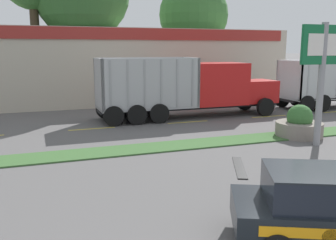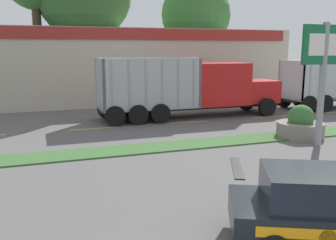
{
  "view_description": "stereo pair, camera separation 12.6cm",
  "coord_description": "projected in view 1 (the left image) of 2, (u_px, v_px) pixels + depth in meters",
  "views": [
    {
      "loc": [
        -2.43,
        -3.77,
        4.08
      ],
      "look_at": [
        2.04,
        8.73,
        1.55
      ],
      "focal_mm": 40.0,
      "sensor_mm": 36.0,
      "label": 1
    },
    {
      "loc": [
        -2.31,
        -3.81,
        4.08
      ],
      "look_at": [
        2.04,
        8.73,
        1.55
      ],
      "focal_mm": 40.0,
      "sensor_mm": 36.0,
      "label": 2
    }
  ],
  "objects": [
    {
      "name": "tree_behind_far_right",
      "position": [
        194.0,
        8.0,
        33.57
      ],
      "size": [
        6.19,
        6.19,
        11.75
      ],
      "color": "#473828",
      "rests_on": "ground_plane"
    },
    {
      "name": "centre_line_6",
      "position": [
        269.0,
        116.0,
        22.98
      ],
      "size": [
        2.4,
        0.14,
        0.01
      ],
      "primitive_type": "cube",
      "color": "yellow",
      "rests_on": "ground_plane"
    },
    {
      "name": "centre_line_5",
      "position": [
        188.0,
        122.0,
        21.2
      ],
      "size": [
        2.4,
        0.14,
        0.01
      ],
      "primitive_type": "cube",
      "color": "yellow",
      "rests_on": "ground_plane"
    },
    {
      "name": "centre_line_4",
      "position": [
        92.0,
        129.0,
        19.41
      ],
      "size": [
        2.4,
        0.14,
        0.01
      ],
      "primitive_type": "cube",
      "color": "yellow",
      "rests_on": "ground_plane"
    },
    {
      "name": "store_sign_post",
      "position": [
        323.0,
        62.0,
        15.47
      ],
      "size": [
        2.17,
        0.28,
        5.15
      ],
      "color": "gray",
      "rests_on": "ground_plane"
    },
    {
      "name": "store_building_backdrop",
      "position": [
        117.0,
        64.0,
        31.98
      ],
      "size": [
        25.35,
        12.1,
        5.56
      ],
      "color": "#BCB29E",
      "rests_on": "ground_plane"
    },
    {
      "name": "grass_verge",
      "position": [
        104.0,
        152.0,
        14.9
      ],
      "size": [
        120.0,
        1.56,
        0.06
      ],
      "primitive_type": "cube",
      "color": "#3D6633",
      "rests_on": "ground_plane"
    },
    {
      "name": "stone_planter",
      "position": [
        299.0,
        125.0,
        17.62
      ],
      "size": [
        2.17,
        2.17,
        1.53
      ],
      "color": "gray",
      "rests_on": "ground_plane"
    },
    {
      "name": "dump_truck_lead",
      "position": [
        204.0,
        89.0,
        22.79
      ],
      "size": [
        11.28,
        2.73,
        3.59
      ],
      "color": "black",
      "rests_on": "ground_plane"
    },
    {
      "name": "rally_car",
      "position": [
        328.0,
        207.0,
        7.81
      ],
      "size": [
        4.47,
        3.39,
        1.65
      ],
      "color": "black",
      "rests_on": "ground_plane"
    }
  ]
}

